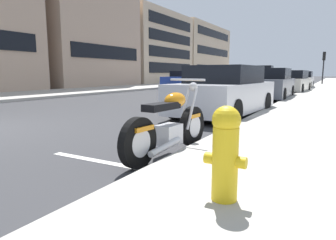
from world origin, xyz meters
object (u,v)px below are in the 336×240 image
Objects in this scene: parked_car_behind_motorcycle at (224,92)px; parked_car_far_down_curb at (291,82)px; parked_motorcycle at (170,126)px; car_opposite_curb at (184,80)px; parked_car_mid_block at (300,80)px; traffic_signal_near_corner at (324,61)px; parked_car_second_in_row at (270,85)px; fire_hydrant at (225,151)px; crossing_truck at (269,76)px.

parked_car_far_down_curb is at bearing 2.08° from parked_car_behind_motorcycle.
parked_motorcycle is 0.46× the size of car_opposite_curb.
traffic_signal_near_corner is (9.09, -1.23, 1.82)m from parked_car_mid_block.
fire_hydrant is at bearing -171.44° from parked_car_second_in_row.
traffic_signal_near_corner is (14.22, -1.30, 1.81)m from parked_car_far_down_curb.
car_opposite_curb is at bearing 107.21° from parked_car_mid_block.
car_opposite_curb is (-8.96, 5.20, -0.25)m from crossing_truck.
parked_car_mid_block is at bearing 116.55° from crossing_truck.
crossing_truck is at bearing 9.94° from fire_hydrant.
car_opposite_curb reaches higher than parked_motorcycle.
traffic_signal_near_corner reaches higher than parked_car_second_in_row.
car_opposite_curb is (8.09, 8.42, -0.01)m from parked_car_second_in_row.
fire_hydrant is (-18.03, -1.71, -0.09)m from parked_car_far_down_curb.
parked_car_behind_motorcycle is (4.50, 0.67, 0.24)m from parked_motorcycle.
traffic_signal_near_corner is at bearing -4.63° from parked_car_second_in_row.
traffic_signal_near_corner is (11.93, -9.92, 1.81)m from car_opposite_curb.
car_opposite_curb is 22.79m from fire_hydrant.
parked_car_behind_motorcycle is 1.01× the size of parked_car_second_in_row.
parked_car_mid_block is at bearing 172.29° from traffic_signal_near_corner.
car_opposite_curb is (2.29, 8.62, 0.00)m from parked_car_far_down_curb.
crossing_truck reaches higher than parked_motorcycle.
parked_car_second_in_row is 5.18× the size of fire_hydrant.
parked_motorcycle is 4.56m from parked_car_behind_motorcycle.
parked_car_behind_motorcycle is 0.78× the size of crossing_truck.
parked_car_behind_motorcycle is at bearing 18.63° from fire_hydrant.
parked_motorcycle is 0.66× the size of traffic_signal_near_corner.
parked_car_far_down_curb is at bearing 178.31° from parked_car_mid_block.
car_opposite_curb is at bearing 33.57° from parked_car_behind_motorcycle.
parked_car_second_in_row is at bearing 177.65° from parked_car_mid_block.
car_opposite_curb reaches higher than parked_car_mid_block.
parked_motorcycle is 0.49× the size of parked_car_far_down_curb.
parked_car_behind_motorcycle reaches higher than parked_car_mid_block.
parked_motorcycle is at bearing 94.60° from crossing_truck.
traffic_signal_near_corner is at bearing 141.97° from car_opposite_curb.
fire_hydrant is (-20.32, -10.33, -0.10)m from car_opposite_curb.
parked_car_far_down_curb is 0.80× the size of crossing_truck.
parked_car_mid_block is at bearing 109.84° from car_opposite_curb.
crossing_truck is at bearing 20.43° from parked_car_far_down_curb.
parked_car_second_in_row is 11.67m from car_opposite_curb.
crossing_truck reaches higher than parked_car_mid_block.
parked_car_mid_block is 9.14m from car_opposite_curb.
parked_car_behind_motorcycle is 6.28m from fire_hydrant.
parked_car_second_in_row is at bearing 7.16° from parked_motorcycle.
crossing_truck is 1.69× the size of traffic_signal_near_corner.
parked_car_second_in_row is at bearing 175.70° from traffic_signal_near_corner.
traffic_signal_near_corner is at bearing -8.62° from parked_car_mid_block.
car_opposite_curb is 1.45× the size of traffic_signal_near_corner.
traffic_signal_near_corner is at bearing -1.70° from parked_car_far_down_curb.
car_opposite_curb is at bearing 140.26° from traffic_signal_near_corner.
parked_motorcycle is at bearing -175.17° from parked_car_far_down_curb.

